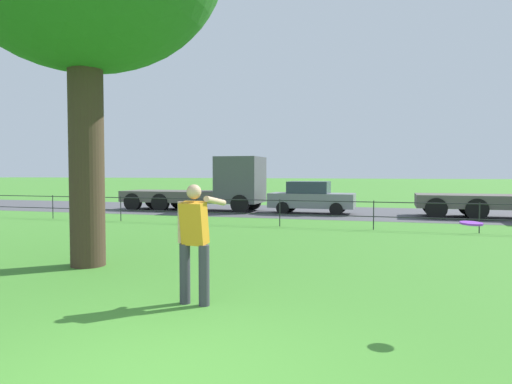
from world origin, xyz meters
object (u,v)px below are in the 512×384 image
frisbee (471,223)px  car_grey_left (311,197)px  person_thrower (195,240)px  flatbed_truck_center (213,187)px

frisbee → car_grey_left: 15.96m
person_thrower → flatbed_truck_center: (-5.85, 15.39, 0.25)m
car_grey_left → person_thrower: bearing=-87.1°
frisbee → person_thrower: bearing=179.3°
frisbee → flatbed_truck_center: bearing=121.8°
car_grey_left → flatbed_truck_center: bearing=178.5°
person_thrower → frisbee: bearing=-0.7°
car_grey_left → frisbee: bearing=-73.6°
flatbed_truck_center → car_grey_left: size_ratio=1.83×
flatbed_truck_center → frisbee: bearing=-58.2°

